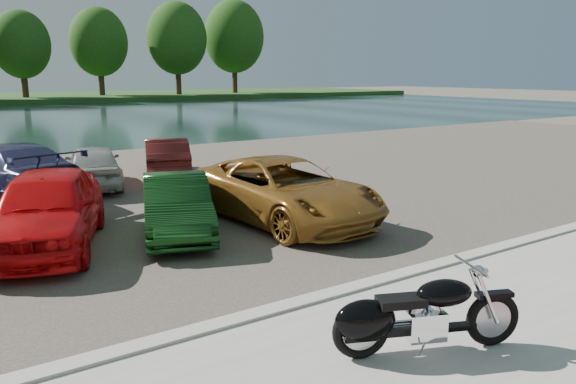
{
  "coord_description": "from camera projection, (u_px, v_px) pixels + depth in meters",
  "views": [
    {
      "loc": [
        -5.44,
        -4.13,
        3.32
      ],
      "look_at": [
        0.41,
        4.53,
        1.1
      ],
      "focal_mm": 35.0,
      "sensor_mm": 36.0,
      "label": 1
    }
  ],
  "objects": [
    {
      "name": "car_11",
      "position": [
        6.0,
        171.0,
        14.76
      ],
      "size": [
        3.43,
        5.58,
        1.51
      ],
      "primitive_type": "imported",
      "rotation": [
        0.0,
        0.0,
        3.41
      ],
      "color": "navy",
      "rests_on": "parking_lot"
    },
    {
      "name": "car_13",
      "position": [
        167.0,
        157.0,
        18.12
      ],
      "size": [
        2.49,
        4.0,
        1.25
      ],
      "primitive_type": "imported",
      "rotation": [
        0.0,
        0.0,
        2.81
      ],
      "color": "#501715",
      "rests_on": "parking_lot"
    },
    {
      "name": "parking_lot",
      "position": [
        149.0,
        192.0,
        15.93
      ],
      "size": [
        60.0,
        18.0,
        0.04
      ],
      "primitive_type": "cube",
      "color": "#413B34",
      "rests_on": "ground"
    },
    {
      "name": "car_6",
      "position": [
        284.0,
        190.0,
        12.53
      ],
      "size": [
        2.66,
        5.25,
        1.42
      ],
      "primitive_type": "imported",
      "rotation": [
        0.0,
        0.0,
        0.06
      ],
      "color": "#926021",
      "rests_on": "parking_lot"
    },
    {
      "name": "river",
      "position": [
        1.0,
        121.0,
        39.44
      ],
      "size": [
        120.0,
        40.0,
        0.0
      ],
      "primitive_type": "cube",
      "color": "#1B3230",
      "rests_on": "ground"
    },
    {
      "name": "promenade",
      "position": [
        537.0,
        375.0,
        6.2
      ],
      "size": [
        60.0,
        6.0,
        0.1
      ],
      "primitive_type": "cube",
      "color": "#A09E96",
      "rests_on": "ground"
    },
    {
      "name": "ground",
      "position": [
        463.0,
        344.0,
        7.02
      ],
      "size": [
        200.0,
        200.0,
        0.0
      ],
      "primitive_type": "plane",
      "color": "#595447",
      "rests_on": "ground"
    },
    {
      "name": "car_5",
      "position": [
        177.0,
        206.0,
        11.54
      ],
      "size": [
        2.46,
        3.93,
        1.22
      ],
      "primitive_type": "imported",
      "rotation": [
        0.0,
        0.0,
        -0.34
      ],
      "color": "#0E3410",
      "rests_on": "parking_lot"
    },
    {
      "name": "car_12",
      "position": [
        93.0,
        166.0,
        16.3
      ],
      "size": [
        2.31,
        4.0,
        1.28
      ],
      "primitive_type": "imported",
      "rotation": [
        0.0,
        0.0,
        2.92
      ],
      "color": "#AEAFAA",
      "rests_on": "parking_lot"
    },
    {
      "name": "far_trees",
      "position": [
        4.0,
        34.0,
        61.17
      ],
      "size": [
        70.25,
        10.68,
        12.52
      ],
      "color": "#332212",
      "rests_on": "far_bank"
    },
    {
      "name": "kerb",
      "position": [
        358.0,
        289.0,
        8.63
      ],
      "size": [
        60.0,
        0.3,
        0.14
      ],
      "primitive_type": "cube",
      "color": "#A09E96",
      "rests_on": "ground"
    },
    {
      "name": "motorcycle",
      "position": [
        411.0,
        316.0,
        6.5
      ],
      "size": [
        2.21,
        1.14,
        1.05
      ],
      "rotation": [
        0.0,
        0.0,
        -0.4
      ],
      "color": "black",
      "rests_on": "promenade"
    },
    {
      "name": "car_4",
      "position": [
        47.0,
        209.0,
        10.62
      ],
      "size": [
        3.29,
        4.81,
        1.52
      ],
      "primitive_type": "imported",
      "rotation": [
        0.0,
        0.0,
        -0.37
      ],
      "color": "red",
      "rests_on": "parking_lot"
    }
  ]
}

